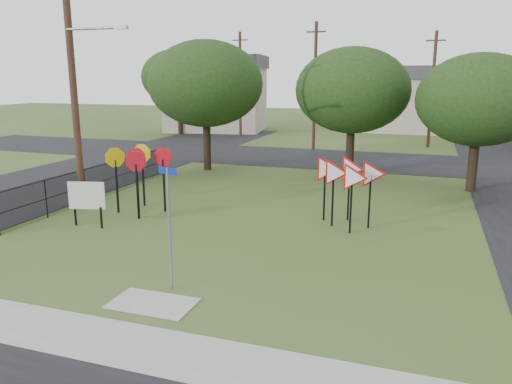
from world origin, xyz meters
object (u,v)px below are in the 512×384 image
Objects in this scene: street_name_sign at (169,221)px; info_board at (87,197)px; stop_sign_cluster at (139,164)px; yield_sign_cluster at (346,175)px.

street_name_sign is 1.90× the size of info_board.
info_board is (-5.39, 3.79, -0.69)m from street_name_sign.
street_name_sign is 7.75m from stop_sign_cluster.
info_board is (-0.70, -2.37, -0.83)m from stop_sign_cluster.
yield_sign_cluster reaches higher than info_board.
street_name_sign is at bearing -115.03° from yield_sign_cluster.
yield_sign_cluster is at bearing 20.14° from info_board.
stop_sign_cluster is 7.98m from yield_sign_cluster.
info_board is at bearing -159.86° from yield_sign_cluster.
street_name_sign is 7.68m from yield_sign_cluster.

